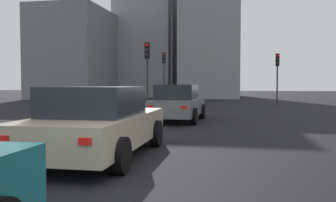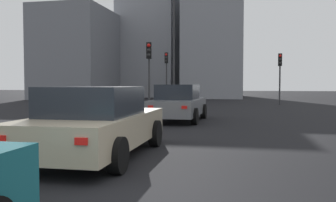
# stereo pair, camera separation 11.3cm
# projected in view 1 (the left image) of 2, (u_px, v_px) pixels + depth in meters

# --- Properties ---
(car_grey_right_lead) EXTENTS (4.16, 2.04, 1.51)m
(car_grey_right_lead) POSITION_uv_depth(u_px,v_px,m) (177.00, 103.00, 14.96)
(car_grey_right_lead) COLOR slate
(car_grey_right_lead) RESTS_ON ground_plane
(car_beige_right_second) EXTENTS (4.57, 2.13, 1.48)m
(car_beige_right_second) POSITION_uv_depth(u_px,v_px,m) (98.00, 123.00, 7.58)
(car_beige_right_second) COLOR tan
(car_beige_right_second) RESTS_ON ground_plane
(traffic_light_near_left) EXTENTS (0.32, 0.29, 3.75)m
(traffic_light_near_left) POSITION_uv_depth(u_px,v_px,m) (277.00, 68.00, 26.22)
(traffic_light_near_left) COLOR #2D2D30
(traffic_light_near_left) RESTS_ON ground_plane
(traffic_light_near_right) EXTENTS (0.32, 0.30, 4.18)m
(traffic_light_near_right) POSITION_uv_depth(u_px,v_px,m) (164.00, 67.00, 30.22)
(traffic_light_near_right) COLOR #2D2D30
(traffic_light_near_right) RESTS_ON ground_plane
(traffic_light_far_left) EXTENTS (0.33, 0.31, 3.84)m
(traffic_light_far_left) POSITION_uv_depth(u_px,v_px,m) (147.00, 62.00, 19.97)
(traffic_light_far_left) COLOR #2D2D30
(traffic_light_far_left) RESTS_ON ground_plane
(street_lamp_kerbside) EXTENTS (0.56, 0.36, 8.49)m
(street_lamp_kerbside) POSITION_uv_depth(u_px,v_px,m) (172.00, 41.00, 28.03)
(street_lamp_kerbside) COLOR #2D2D30
(street_lamp_kerbside) RESTS_ON ground_plane
(building_facade_left) EXTENTS (11.31, 6.44, 13.41)m
(building_facade_left) POSITION_uv_depth(u_px,v_px,m) (212.00, 40.00, 42.01)
(building_facade_left) COLOR gray
(building_facade_left) RESTS_ON ground_plane
(building_facade_center) EXTENTS (13.52, 6.68, 16.41)m
(building_facade_center) POSITION_uv_depth(u_px,v_px,m) (153.00, 33.00, 47.16)
(building_facade_center) COLOR gray
(building_facade_center) RESTS_ON ground_plane
(building_facade_right) EXTENTS (15.51, 6.86, 9.34)m
(building_facade_right) POSITION_uv_depth(u_px,v_px,m) (88.00, 57.00, 41.37)
(building_facade_right) COLOR slate
(building_facade_right) RESTS_ON ground_plane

